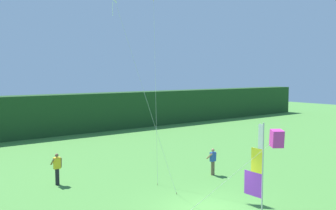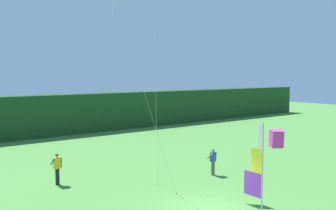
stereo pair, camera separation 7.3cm
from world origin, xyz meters
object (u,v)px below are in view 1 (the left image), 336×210
banner_flag (257,170)px  person_mid_field (57,168)px  kite_magenta_box_0 (276,139)px  kite_white_diamond_2 (116,5)px  person_near_banner (213,161)px

banner_flag → person_mid_field: size_ratio=2.30×
kite_magenta_box_0 → kite_white_diamond_2: bearing=102.9°
person_near_banner → person_mid_field: bearing=155.2°
person_near_banner → person_mid_field: (-8.21, 3.79, 0.08)m
person_near_banner → kite_white_diamond_2: (-5.80, 1.33, 8.82)m
person_mid_field → kite_white_diamond_2: bearing=-45.6°
banner_flag → kite_white_diamond_2: (-2.94, 6.96, 7.75)m
banner_flag → kite_magenta_box_0: bearing=-120.3°
person_near_banner → banner_flag: bearing=-116.9°
kite_magenta_box_0 → kite_white_diamond_2: kite_white_diamond_2 is taller
kite_magenta_box_0 → banner_flag: bearing=59.7°
banner_flag → person_mid_field: 10.88m
banner_flag → person_mid_field: (-5.36, 9.42, -1.00)m
banner_flag → kite_white_diamond_2: 10.82m
banner_flag → person_mid_field: bearing=119.6°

